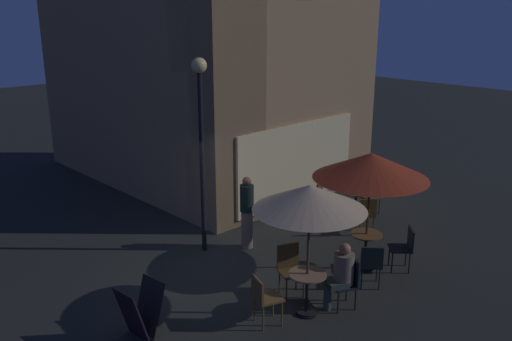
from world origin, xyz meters
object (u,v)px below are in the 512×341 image
patron_standing_1 (247,212)px  patio_umbrella_1 (310,198)px  cafe_chair_6 (373,194)px  patron_seated_0 (341,272)px  street_lamp_near_corner (201,121)px  cafe_chair_1 (371,262)px  cafe_chair_4 (263,295)px  cafe_table_0 (366,245)px  cafe_chair_0 (405,245)px  cafe_chair_3 (290,265)px  cafe_chair_2 (348,279)px  cafe_chair_7 (323,196)px  cafe_chair_5 (367,212)px  cafe_table_1 (307,286)px  menu_sandwich_board (140,310)px  patio_umbrella_0 (371,166)px  cafe_table_2 (356,202)px

patron_standing_1 → patio_umbrella_1: bearing=-124.9°
cafe_chair_6 → patron_seated_0: patron_seated_0 is taller
street_lamp_near_corner → patio_umbrella_1: 3.42m
cafe_chair_1 → cafe_chair_4: size_ratio=0.99×
patron_seated_0 → cafe_table_0: bearing=-134.4°
patio_umbrella_1 → cafe_chair_0: size_ratio=2.62×
cafe_chair_3 → patron_standing_1: (0.81, 2.05, 0.27)m
patio_umbrella_1 → cafe_chair_6: size_ratio=2.75×
cafe_chair_6 → cafe_chair_3: bearing=14.5°
patron_seated_0 → cafe_chair_2: bearing=180.0°
cafe_chair_1 → cafe_chair_4: (-2.39, 0.51, 0.02)m
cafe_chair_0 → cafe_chair_1: size_ratio=1.03×
cafe_chair_0 → cafe_chair_7: size_ratio=1.02×
cafe_chair_5 → cafe_table_1: bearing=146.4°
cafe_chair_2 → cafe_chair_7: size_ratio=1.05×
cafe_chair_3 → cafe_chair_4: size_ratio=1.09×
patio_umbrella_1 → cafe_chair_4: (-0.79, 0.28, -1.62)m
menu_sandwich_board → patio_umbrella_0: bearing=-18.2°
cafe_chair_0 → patron_standing_1: size_ratio=0.55×
menu_sandwich_board → patron_seated_0: bearing=-33.9°
cafe_chair_6 → patron_standing_1: bearing=-12.3°
street_lamp_near_corner → cafe_chair_2: 4.39m
cafe_chair_0 → patron_standing_1: patron_standing_1 is taller
cafe_table_2 → cafe_chair_4: 5.25m
street_lamp_near_corner → cafe_chair_0: street_lamp_near_corner is taller
cafe_chair_7 → patio_umbrella_0: bearing=-54.1°
menu_sandwich_board → patron_standing_1: size_ratio=0.55×
cafe_table_1 → cafe_chair_7: 4.78m
street_lamp_near_corner → cafe_chair_1: 4.46m
cafe_chair_5 → patio_umbrella_1: bearing=146.4°
menu_sandwich_board → cafe_chair_6: (7.43, 0.61, 0.06)m
cafe_chair_0 → patron_standing_1: (-1.61, 3.03, 0.29)m
patio_umbrella_1 → cafe_chair_3: patio_umbrella_1 is taller
cafe_table_0 → patron_standing_1: (-1.07, 2.45, 0.31)m
cafe_table_2 → cafe_chair_2: cafe_chair_2 is taller
cafe_chair_1 → cafe_chair_2: (-0.87, -0.12, 0.01)m
street_lamp_near_corner → cafe_table_0: 4.27m
patio_umbrella_0 → patio_umbrella_1: size_ratio=1.03×
cafe_chair_4 → street_lamp_near_corner: bearing=89.2°
street_lamp_near_corner → cafe_table_1: size_ratio=5.39×
cafe_table_1 → cafe_chair_5: 3.90m
cafe_chair_6 → cafe_chair_7: (-1.09, 0.79, 0.00)m
cafe_chair_4 → cafe_chair_7: 5.30m
cafe_chair_1 → cafe_table_2: bearing=-1.0°
patio_umbrella_1 → cafe_chair_3: 1.78m
cafe_chair_2 → cafe_chair_4: cafe_chair_2 is taller
street_lamp_near_corner → cafe_chair_3: 3.51m
cafe_table_1 → cafe_chair_4: 0.84m
patio_umbrella_0 → cafe_chair_4: bearing=-179.3°
cafe_chair_5 → patron_seated_0: patron_seated_0 is taller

